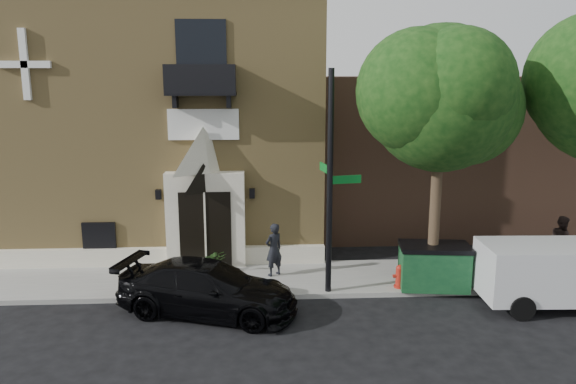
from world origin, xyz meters
name	(u,v)px	position (x,y,z in m)	size (l,w,h in m)	color
ground	(234,301)	(0.00, 0.00, 0.00)	(120.00, 120.00, 0.00)	black
sidewalk	(267,279)	(1.00, 1.50, 0.07)	(42.00, 3.00, 0.15)	gray
church	(167,120)	(-2.99, 7.95, 4.63)	(12.20, 11.01, 9.30)	tan
neighbour_building	(508,149)	(12.00, 9.00, 3.20)	(18.00, 8.00, 6.40)	brown
street_tree_left	(443,97)	(6.03, 0.35, 5.87)	(4.97, 4.38, 7.77)	#38281C
black_sedan	(208,288)	(-0.67, -0.83, 0.72)	(2.03, 4.99, 1.45)	black
cargo_van	(568,272)	(9.45, -0.95, 1.03)	(4.61, 2.07, 1.85)	silver
street_sign	(330,183)	(2.83, 0.26, 3.43)	(1.13, 1.03, 6.53)	black
fire_hydrant	(400,276)	(5.01, 0.40, 0.50)	(0.41, 0.33, 0.72)	#A31F14
dumpster	(434,266)	(6.03, 0.36, 0.83)	(2.19, 1.41, 1.35)	#103D1F
planter	(216,261)	(-0.65, 2.08, 0.53)	(0.69, 0.60, 0.76)	#356026
pedestrian_near	(274,250)	(1.23, 1.67, 1.01)	(0.63, 0.41, 1.73)	black
pedestrian_far	(561,241)	(10.94, 2.12, 1.01)	(0.83, 0.65, 1.72)	#2D211F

